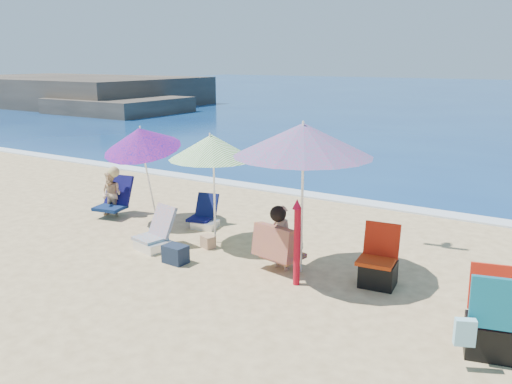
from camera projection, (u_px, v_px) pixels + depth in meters
The scene contains 16 objects.
ground at pixel (237, 282), 7.76m from camera, with size 120.00×120.00×0.00m.
foam at pixel (364, 203), 11.95m from camera, with size 120.00×0.50×0.04m.
headland at pixel (74, 96), 37.87m from camera, with size 20.50×11.50×2.60m.
umbrella_turquoise at pixel (303, 140), 7.58m from camera, with size 2.51×2.51×2.32m.
umbrella_striped at pixel (212, 147), 8.98m from camera, with size 1.62×1.62×1.96m.
umbrella_blue at pixel (141, 139), 10.19m from camera, with size 1.72×1.77×2.04m.
furled_umbrella at pixel (297, 238), 7.51m from camera, with size 0.14×0.14×1.27m.
chair_navy at pixel (205, 219), 10.26m from camera, with size 0.64×0.63×0.61m.
chair_rainbow at pixel (155, 238), 9.09m from camera, with size 0.67×0.73×0.72m.
camp_chair_left at pixel (378, 268), 7.59m from camera, with size 0.56×0.59×0.88m.
camp_chair_right at pixel (491, 325), 5.77m from camera, with size 0.66×0.97×0.99m.
person_center at pixel (279, 239), 8.09m from camera, with size 0.73×0.70×1.03m.
person_left at pixel (112, 194), 10.90m from camera, with size 0.68×0.82×1.04m.
bag_navy_a at pixel (175, 254), 8.45m from camera, with size 0.39×0.29×0.29m.
bag_tan at pixel (208, 242), 9.15m from camera, with size 0.29×0.25×0.21m.
bag_navy_b at pixel (508, 287), 7.28m from camera, with size 0.38×0.30×0.26m.
Camera 1 is at (4.05, -5.97, 3.16)m, focal length 37.34 mm.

